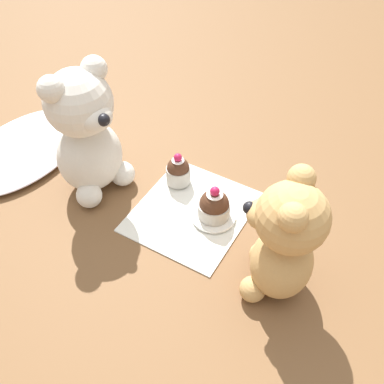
{
  "coord_description": "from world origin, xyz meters",
  "views": [
    {
      "loc": [
        -0.49,
        -0.29,
        0.65
      ],
      "look_at": [
        0.0,
        0.0,
        0.06
      ],
      "focal_mm": 42.0,
      "sensor_mm": 36.0,
      "label": 1
    }
  ],
  "objects_px": {
    "teddy_bear_tan": "(284,241)",
    "saucer_plate": "(214,216)",
    "cupcake_near_tan_bear": "(214,206)",
    "teddy_bear_cream": "(86,133)",
    "cupcake_near_cream_bear": "(178,171)"
  },
  "relations": [
    {
      "from": "teddy_bear_cream",
      "to": "saucer_plate",
      "type": "bearing_deg",
      "value": -67.73
    },
    {
      "from": "teddy_bear_tan",
      "to": "cupcake_near_cream_bear",
      "type": "distance_m",
      "value": 0.3
    },
    {
      "from": "saucer_plate",
      "to": "teddy_bear_tan",
      "type": "bearing_deg",
      "value": -115.59
    },
    {
      "from": "teddy_bear_cream",
      "to": "saucer_plate",
      "type": "relative_size",
      "value": 3.18
    },
    {
      "from": "teddy_bear_cream",
      "to": "cupcake_near_tan_bear",
      "type": "relative_size",
      "value": 3.68
    },
    {
      "from": "cupcake_near_cream_bear",
      "to": "cupcake_near_tan_bear",
      "type": "distance_m",
      "value": 0.12
    },
    {
      "from": "cupcake_near_tan_bear",
      "to": "teddy_bear_tan",
      "type": "bearing_deg",
      "value": -115.59
    },
    {
      "from": "teddy_bear_tan",
      "to": "cupcake_near_tan_bear",
      "type": "relative_size",
      "value": 3.2
    },
    {
      "from": "teddy_bear_tan",
      "to": "saucer_plate",
      "type": "relative_size",
      "value": 2.76
    },
    {
      "from": "cupcake_near_cream_bear",
      "to": "saucer_plate",
      "type": "distance_m",
      "value": 0.12
    },
    {
      "from": "teddy_bear_cream",
      "to": "teddy_bear_tan",
      "type": "xyz_separation_m",
      "value": [
        -0.04,
        -0.41,
        -0.02
      ]
    },
    {
      "from": "teddy_bear_cream",
      "to": "cupcake_near_tan_bear",
      "type": "xyz_separation_m",
      "value": [
        0.04,
        -0.25,
        -0.09
      ]
    },
    {
      "from": "teddy_bear_cream",
      "to": "cupcake_near_cream_bear",
      "type": "height_order",
      "value": "teddy_bear_cream"
    },
    {
      "from": "cupcake_near_cream_bear",
      "to": "cupcake_near_tan_bear",
      "type": "xyz_separation_m",
      "value": [
        -0.05,
        -0.11,
        0.0
      ]
    },
    {
      "from": "teddy_bear_cream",
      "to": "cupcake_near_cream_bear",
      "type": "xyz_separation_m",
      "value": [
        0.09,
        -0.14,
        -0.1
      ]
    }
  ]
}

